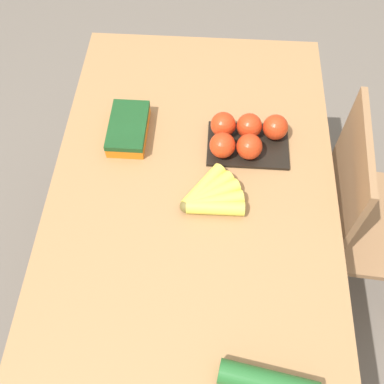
# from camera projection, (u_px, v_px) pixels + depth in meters

# --- Properties ---
(ground_plane) EXTENTS (12.00, 12.00, 0.00)m
(ground_plane) POSITION_uv_depth(u_px,v_px,m) (192.00, 291.00, 1.88)
(ground_plane) COLOR #665B51
(dining_table) EXTENTS (1.34, 0.81, 0.75)m
(dining_table) POSITION_uv_depth(u_px,v_px,m) (192.00, 216.00, 1.33)
(dining_table) COLOR #9E7044
(dining_table) RESTS_ON ground_plane
(chair) EXTENTS (0.45, 0.43, 0.87)m
(chair) POSITION_uv_depth(u_px,v_px,m) (366.00, 217.00, 1.55)
(chair) COLOR #8E6642
(chair) RESTS_ON ground_plane
(banana_bunch) EXTENTS (0.16, 0.17, 0.04)m
(banana_bunch) POSITION_uv_depth(u_px,v_px,m) (210.00, 197.00, 1.22)
(banana_bunch) COLOR brown
(banana_bunch) RESTS_ON dining_table
(tomato_pack) EXTENTS (0.16, 0.24, 0.08)m
(tomato_pack) POSITION_uv_depth(u_px,v_px,m) (245.00, 136.00, 1.31)
(tomato_pack) COLOR black
(tomato_pack) RESTS_ON dining_table
(carrot_bag) EXTENTS (0.19, 0.11, 0.05)m
(carrot_bag) POSITION_uv_depth(u_px,v_px,m) (128.00, 128.00, 1.34)
(carrot_bag) COLOR orange
(carrot_bag) RESTS_ON dining_table
(cucumber_near) EXTENTS (0.09, 0.22, 0.05)m
(cucumber_near) POSITION_uv_depth(u_px,v_px,m) (268.00, 383.00, 0.96)
(cucumber_near) COLOR #236028
(cucumber_near) RESTS_ON dining_table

